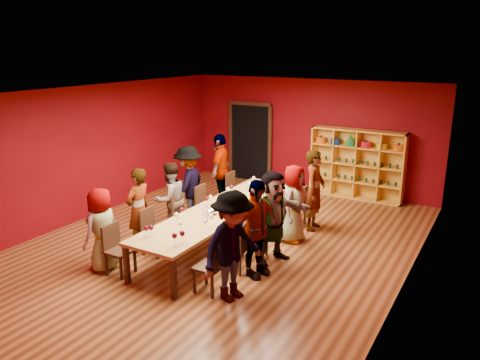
% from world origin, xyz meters
% --- Properties ---
extents(room_shell, '(7.10, 9.10, 3.04)m').
position_xyz_m(room_shell, '(0.00, 0.00, 1.50)').
color(room_shell, brown).
rests_on(room_shell, ground).
extents(tasting_table, '(1.10, 4.50, 0.75)m').
position_xyz_m(tasting_table, '(0.00, 0.00, 0.70)').
color(tasting_table, '#A78245').
rests_on(tasting_table, ground).
extents(doorway, '(1.40, 0.17, 2.30)m').
position_xyz_m(doorway, '(-1.80, 4.43, 1.12)').
color(doorway, black).
rests_on(doorway, ground).
extents(shelving_unit, '(2.40, 0.40, 1.80)m').
position_xyz_m(shelving_unit, '(1.40, 4.32, 0.98)').
color(shelving_unit, gold).
rests_on(shelving_unit, ground).
extents(chair_person_left_0, '(0.42, 0.42, 0.89)m').
position_xyz_m(chair_person_left_0, '(-0.91, -1.97, 0.50)').
color(chair_person_left_0, black).
rests_on(chair_person_left_0, ground).
extents(person_left_0, '(0.41, 0.74, 1.50)m').
position_xyz_m(person_left_0, '(-1.23, -1.97, 0.75)').
color(person_left_0, silver).
rests_on(person_left_0, ground).
extents(chair_person_left_1, '(0.42, 0.42, 0.89)m').
position_xyz_m(chair_person_left_1, '(-0.91, -1.03, 0.50)').
color(chair_person_left_1, black).
rests_on(chair_person_left_1, ground).
extents(person_left_1, '(0.45, 0.60, 1.64)m').
position_xyz_m(person_left_1, '(-1.23, -1.03, 0.82)').
color(person_left_1, '#C58489').
rests_on(person_left_1, ground).
extents(chair_person_left_2, '(0.42, 0.42, 0.89)m').
position_xyz_m(chair_person_left_2, '(-0.91, -0.09, 0.50)').
color(chair_person_left_2, black).
rests_on(chair_person_left_2, ground).
extents(person_left_2, '(0.62, 0.84, 1.55)m').
position_xyz_m(person_left_2, '(-1.21, -0.09, 0.77)').
color(person_left_2, pink).
rests_on(person_left_2, ground).
extents(chair_person_left_3, '(0.42, 0.42, 0.89)m').
position_xyz_m(chair_person_left_3, '(-0.91, 0.73, 0.50)').
color(chair_person_left_3, black).
rests_on(chair_person_left_3, ground).
extents(person_left_3, '(0.66, 1.18, 1.73)m').
position_xyz_m(person_left_3, '(-1.34, 0.73, 0.86)').
color(person_left_3, '#4D4D52').
rests_on(person_left_3, ground).
extents(chair_person_left_4, '(0.42, 0.42, 0.89)m').
position_xyz_m(chair_person_left_4, '(-0.91, 2.00, 0.50)').
color(chair_person_left_4, black).
rests_on(chair_person_left_4, ground).
extents(person_left_4, '(0.72, 1.14, 1.81)m').
position_xyz_m(person_left_4, '(-1.30, 2.00, 0.90)').
color(person_left_4, '#5679B1').
rests_on(person_left_4, ground).
extents(chair_person_right_0, '(0.42, 0.42, 0.89)m').
position_xyz_m(chair_person_right_0, '(0.91, -1.69, 0.50)').
color(chair_person_right_0, black).
rests_on(chair_person_right_0, ground).
extents(person_right_0, '(0.74, 1.22, 1.77)m').
position_xyz_m(person_right_0, '(1.27, -1.69, 0.88)').
color(person_right_0, white).
rests_on(person_right_0, ground).
extents(chair_person_right_1, '(0.42, 0.42, 0.89)m').
position_xyz_m(chair_person_right_1, '(0.91, -0.83, 0.50)').
color(chair_person_right_1, black).
rests_on(chair_person_right_1, ground).
extents(person_right_1, '(0.71, 1.09, 1.72)m').
position_xyz_m(person_right_1, '(1.20, -0.83, 0.86)').
color(person_right_1, '#515156').
rests_on(person_right_1, ground).
extents(chair_person_right_2, '(0.42, 0.42, 0.89)m').
position_xyz_m(chair_person_right_2, '(0.91, -0.16, 0.50)').
color(chair_person_right_2, black).
rests_on(chair_person_right_2, ground).
extents(person_right_2, '(1.06, 1.64, 1.71)m').
position_xyz_m(person_right_2, '(1.20, -0.16, 0.86)').
color(person_right_2, white).
rests_on(person_right_2, ground).
extents(chair_person_right_3, '(0.42, 0.42, 0.89)m').
position_xyz_m(chair_person_right_3, '(0.91, 0.87, 0.50)').
color(chair_person_right_3, black).
rests_on(chair_person_right_3, ground).
extents(person_right_3, '(0.43, 0.78, 1.59)m').
position_xyz_m(person_right_3, '(1.15, 0.87, 0.79)').
color(person_right_3, silver).
rests_on(person_right_3, ground).
extents(chair_person_right_4, '(0.42, 0.42, 0.89)m').
position_xyz_m(chair_person_right_4, '(0.91, 1.70, 0.50)').
color(chair_person_right_4, black).
rests_on(chair_person_right_4, ground).
extents(person_right_4, '(0.53, 0.68, 1.75)m').
position_xyz_m(person_right_4, '(1.27, 1.70, 0.87)').
color(person_right_4, beige).
rests_on(person_right_4, ground).
extents(wine_glass_0, '(0.09, 0.09, 0.22)m').
position_xyz_m(wine_glass_0, '(0.26, -0.20, 0.91)').
color(wine_glass_0, silver).
rests_on(wine_glass_0, tasting_table).
extents(wine_glass_1, '(0.08, 0.08, 0.21)m').
position_xyz_m(wine_glass_1, '(-0.32, 0.90, 0.90)').
color(wine_glass_1, silver).
rests_on(wine_glass_1, tasting_table).
extents(wine_glass_2, '(0.08, 0.08, 0.20)m').
position_xyz_m(wine_glass_2, '(0.32, 0.05, 0.89)').
color(wine_glass_2, silver).
rests_on(wine_glass_2, tasting_table).
extents(wine_glass_3, '(0.08, 0.08, 0.20)m').
position_xyz_m(wine_glass_3, '(-0.37, -0.80, 0.90)').
color(wine_glass_3, silver).
rests_on(wine_glass_3, tasting_table).
extents(wine_glass_4, '(0.08, 0.08, 0.19)m').
position_xyz_m(wine_glass_4, '(0.36, 1.81, 0.89)').
color(wine_glass_4, silver).
rests_on(wine_glass_4, tasting_table).
extents(wine_glass_5, '(0.08, 0.08, 0.21)m').
position_xyz_m(wine_glass_5, '(-0.31, -1.84, 0.90)').
color(wine_glass_5, silver).
rests_on(wine_glass_5, tasting_table).
extents(wine_glass_6, '(0.09, 0.09, 0.22)m').
position_xyz_m(wine_glass_6, '(0.30, -1.87, 0.91)').
color(wine_glass_6, silver).
rests_on(wine_glass_6, tasting_table).
extents(wine_glass_7, '(0.09, 0.09, 0.21)m').
position_xyz_m(wine_glass_7, '(-0.27, -1.08, 0.91)').
color(wine_glass_7, silver).
rests_on(wine_glass_7, tasting_table).
extents(wine_glass_8, '(0.07, 0.07, 0.18)m').
position_xyz_m(wine_glass_8, '(-0.15, 1.38, 0.88)').
color(wine_glass_8, silver).
rests_on(wine_glass_8, tasting_table).
extents(wine_glass_9, '(0.08, 0.08, 0.19)m').
position_xyz_m(wine_glass_9, '(-0.01, -0.43, 0.89)').
color(wine_glass_9, silver).
rests_on(wine_glass_9, tasting_table).
extents(wine_glass_10, '(0.08, 0.08, 0.20)m').
position_xyz_m(wine_glass_10, '(-0.34, -0.02, 0.90)').
color(wine_glass_10, silver).
rests_on(wine_glass_10, tasting_table).
extents(wine_glass_11, '(0.08, 0.08, 0.19)m').
position_xyz_m(wine_glass_11, '(0.33, -1.05, 0.89)').
color(wine_glass_11, silver).
rests_on(wine_glass_11, tasting_table).
extents(wine_glass_12, '(0.08, 0.08, 0.20)m').
position_xyz_m(wine_glass_12, '(0.12, 0.32, 0.90)').
color(wine_glass_12, silver).
rests_on(wine_glass_12, tasting_table).
extents(wine_glass_13, '(0.07, 0.07, 0.18)m').
position_xyz_m(wine_glass_13, '(-0.29, 1.84, 0.88)').
color(wine_glass_13, silver).
rests_on(wine_glass_13, tasting_table).
extents(wine_glass_14, '(0.09, 0.09, 0.22)m').
position_xyz_m(wine_glass_14, '(0.35, -1.74, 0.91)').
color(wine_glass_14, silver).
rests_on(wine_glass_14, tasting_table).
extents(wine_glass_15, '(0.08, 0.08, 0.21)m').
position_xyz_m(wine_glass_15, '(-0.27, -1.78, 0.90)').
color(wine_glass_15, silver).
rests_on(wine_glass_15, tasting_table).
extents(wine_glass_16, '(0.08, 0.08, 0.21)m').
position_xyz_m(wine_glass_16, '(-0.30, 0.72, 0.90)').
color(wine_glass_16, silver).
rests_on(wine_glass_16, tasting_table).
extents(wine_glass_17, '(0.08, 0.08, 0.19)m').
position_xyz_m(wine_glass_17, '(0.02, -1.35, 0.89)').
color(wine_glass_17, silver).
rests_on(wine_glass_17, tasting_table).
extents(wine_glass_18, '(0.08, 0.08, 0.19)m').
position_xyz_m(wine_glass_18, '(-0.34, 0.12, 0.89)').
color(wine_glass_18, silver).
rests_on(wine_glass_18, tasting_table).
extents(wine_glass_19, '(0.09, 0.09, 0.21)m').
position_xyz_m(wine_glass_19, '(0.32, -0.85, 0.90)').
color(wine_glass_19, silver).
rests_on(wine_glass_19, tasting_table).
extents(wine_glass_20, '(0.08, 0.08, 0.20)m').
position_xyz_m(wine_glass_20, '(0.35, 0.79, 0.89)').
color(wine_glass_20, silver).
rests_on(wine_glass_20, tasting_table).
extents(wine_glass_21, '(0.08, 0.08, 0.19)m').
position_xyz_m(wine_glass_21, '(0.36, 1.02, 0.89)').
color(wine_glass_21, silver).
rests_on(wine_glass_21, tasting_table).
extents(spittoon_bowl, '(0.29, 0.29, 0.16)m').
position_xyz_m(spittoon_bowl, '(-0.03, -0.36, 0.82)').
color(spittoon_bowl, silver).
rests_on(spittoon_bowl, tasting_table).
extents(carafe_a, '(0.12, 0.12, 0.26)m').
position_xyz_m(carafe_a, '(-0.11, 0.45, 0.87)').
color(carafe_a, silver).
rests_on(carafe_a, tasting_table).
extents(carafe_b, '(0.13, 0.13, 0.25)m').
position_xyz_m(carafe_b, '(0.11, -0.72, 0.86)').
color(carafe_b, silver).
rests_on(carafe_b, tasting_table).
extents(wine_bottle, '(0.08, 0.08, 0.28)m').
position_xyz_m(wine_bottle, '(0.11, 1.49, 0.86)').
color(wine_bottle, '#143817').
rests_on(wine_bottle, tasting_table).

